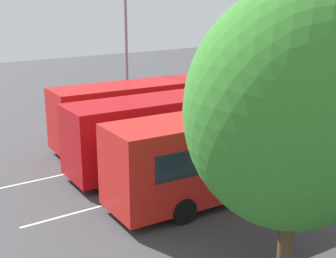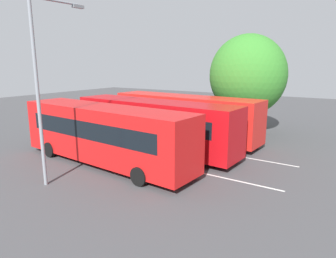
{
  "view_description": "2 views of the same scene",
  "coord_description": "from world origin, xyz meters",
  "px_view_note": "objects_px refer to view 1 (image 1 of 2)",
  "views": [
    {
      "loc": [
        -12.93,
        -16.05,
        7.43
      ],
      "look_at": [
        -1.16,
        0.3,
        1.74
      ],
      "focal_mm": 50.06,
      "sensor_mm": 36.0,
      "label": 1
    },
    {
      "loc": [
        -10.9,
        15.25,
        5.5
      ],
      "look_at": [
        -1.35,
        0.18,
        1.62
      ],
      "focal_mm": 31.82,
      "sensor_mm": 36.0,
      "label": 2
    }
  ],
  "objects_px": {
    "depot_tree": "(296,109)",
    "bus_far_left": "(246,147)",
    "bus_center_left": "(190,126)",
    "bus_center_right": "(161,109)",
    "pedestrian": "(252,109)",
    "street_lamp": "(128,45)"
  },
  "relations": [
    {
      "from": "pedestrian",
      "to": "depot_tree",
      "type": "distance_m",
      "value": 16.08
    },
    {
      "from": "pedestrian",
      "to": "bus_center_left",
      "type": "bearing_deg",
      "value": -20.32
    },
    {
      "from": "bus_center_left",
      "to": "pedestrian",
      "type": "distance_m",
      "value": 7.97
    },
    {
      "from": "depot_tree",
      "to": "bus_center_left",
      "type": "bearing_deg",
      "value": 69.02
    },
    {
      "from": "bus_far_left",
      "to": "bus_center_right",
      "type": "xyz_separation_m",
      "value": [
        1.01,
        7.29,
        0.0
      ]
    },
    {
      "from": "bus_far_left",
      "to": "bus_center_left",
      "type": "xyz_separation_m",
      "value": [
        0.14,
        3.73,
        0.0
      ]
    },
    {
      "from": "bus_far_left",
      "to": "depot_tree",
      "type": "height_order",
      "value": "depot_tree"
    },
    {
      "from": "bus_center_left",
      "to": "bus_center_right",
      "type": "xyz_separation_m",
      "value": [
        0.87,
        3.56,
        0.0
      ]
    },
    {
      "from": "bus_center_right",
      "to": "pedestrian",
      "type": "distance_m",
      "value": 6.48
    },
    {
      "from": "bus_center_right",
      "to": "depot_tree",
      "type": "distance_m",
      "value": 13.0
    },
    {
      "from": "bus_far_left",
      "to": "bus_center_left",
      "type": "height_order",
      "value": "same"
    },
    {
      "from": "depot_tree",
      "to": "bus_far_left",
      "type": "bearing_deg",
      "value": 56.67
    },
    {
      "from": "bus_far_left",
      "to": "bus_center_left",
      "type": "distance_m",
      "value": 3.73
    },
    {
      "from": "bus_far_left",
      "to": "pedestrian",
      "type": "distance_m",
      "value": 10.15
    },
    {
      "from": "bus_far_left",
      "to": "bus_center_left",
      "type": "bearing_deg",
      "value": 92.16
    },
    {
      "from": "bus_center_right",
      "to": "pedestrian",
      "type": "bearing_deg",
      "value": 0.97
    },
    {
      "from": "bus_center_left",
      "to": "depot_tree",
      "type": "bearing_deg",
      "value": -107.15
    },
    {
      "from": "bus_far_left",
      "to": "bus_center_right",
      "type": "bearing_deg",
      "value": 86.44
    },
    {
      "from": "bus_center_right",
      "to": "depot_tree",
      "type": "relative_size",
      "value": 1.48
    },
    {
      "from": "pedestrian",
      "to": "bus_center_right",
      "type": "bearing_deg",
      "value": -47.38
    },
    {
      "from": "bus_center_right",
      "to": "street_lamp",
      "type": "height_order",
      "value": "street_lamp"
    },
    {
      "from": "bus_center_right",
      "to": "depot_tree",
      "type": "height_order",
      "value": "depot_tree"
    }
  ]
}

